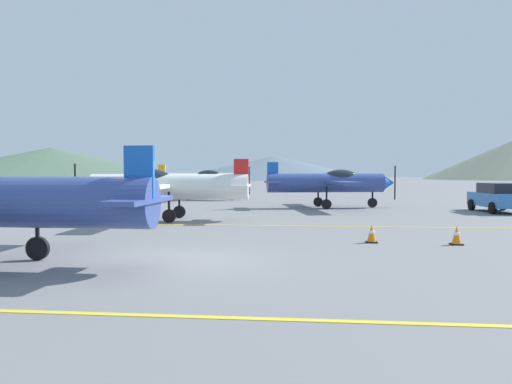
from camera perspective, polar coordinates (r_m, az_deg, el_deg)
name	(u,v)px	position (r m, az deg, el deg)	size (l,w,h in m)	color
ground_plane	(173,262)	(13.16, -9.12, -7.64)	(400.00, 400.00, 0.00)	slate
apron_line_near	(94,314)	(8.77, -17.49, -12.72)	(80.00, 0.16, 0.01)	yellow
apron_line_far	(229,225)	(21.70, -2.99, -3.69)	(80.00, 0.16, 0.01)	yellow
airplane_mid	(163,186)	(24.23, -10.26, 0.68)	(8.24, 9.49, 2.84)	white
airplane_far	(331,182)	(32.41, 8.26, 1.09)	(8.31, 9.48, 2.84)	#33478C
airplane_back	(201,180)	(41.85, -6.05, 1.36)	(8.31, 9.45, 2.84)	silver
car_sedan	(498,197)	(31.68, 25.23, -0.50)	(2.30, 4.43, 1.62)	#3372BF
traffic_cone_front	(457,236)	(17.08, 21.31, -4.51)	(0.36, 0.36, 0.59)	black
traffic_cone_side	(372,234)	(16.79, 12.67, -4.52)	(0.36, 0.36, 0.59)	black
hill_left	(51,163)	(160.54, -21.69, 2.96)	(81.70, 81.70, 9.26)	#4C6651
hill_centerleft	(274,168)	(153.98, 1.98, 2.71)	(62.14, 62.14, 6.86)	slate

